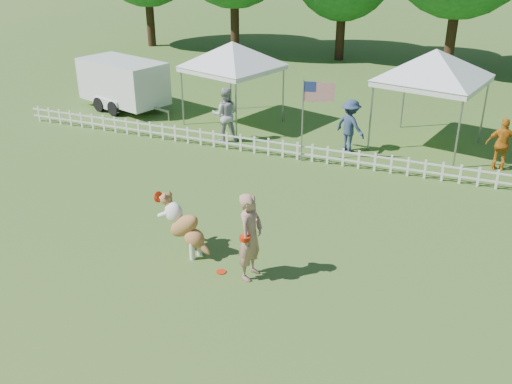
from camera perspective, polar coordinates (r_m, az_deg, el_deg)
ground at (r=12.65m, az=-5.08°, el=-7.80°), size 120.00×120.00×0.00m
picket_fence at (r=18.33m, az=4.90°, el=4.02°), size 22.00×0.08×0.60m
handler at (r=11.91m, az=-0.56°, el=-4.46°), size 0.52×0.74×1.95m
dog at (r=12.97m, az=-7.13°, el=-3.41°), size 1.42×0.74×1.40m
frisbee_on_turf at (r=12.55m, az=-3.51°, el=-7.97°), size 0.26×0.26×0.02m
canopy_tent_left at (r=21.62m, az=-2.32°, el=10.71°), size 3.66×3.66×3.02m
canopy_tent_right at (r=20.01m, az=17.01°, el=8.78°), size 3.72×3.72×3.23m
cargo_trailer at (r=24.23m, az=-13.11°, el=10.45°), size 5.00×3.30×2.03m
flag_pole at (r=17.98m, az=4.66°, el=7.05°), size 1.01×0.37×2.64m
spectator_a at (r=19.90m, az=-3.10°, el=7.74°), size 1.13×1.02×1.89m
spectator_b at (r=19.19m, az=9.40°, el=6.57°), size 1.31×1.10×1.76m
spectator_c at (r=18.96m, az=23.41°, el=4.39°), size 0.99×0.48×1.64m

